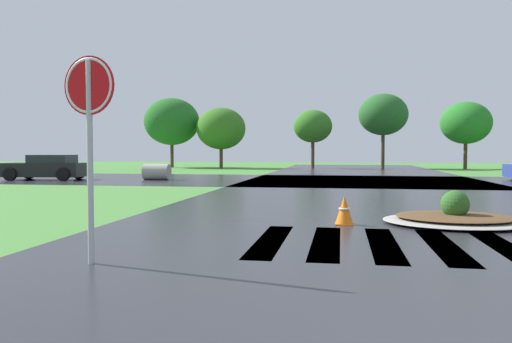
{
  "coord_description": "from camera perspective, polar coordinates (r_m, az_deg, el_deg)",
  "views": [
    {
      "loc": [
        -1.12,
        -2.43,
        1.48
      ],
      "look_at": [
        -3.67,
        12.6,
        0.84
      ],
      "focal_mm": 35.35,
      "sensor_mm": 36.0,
      "label": 1
    }
  ],
  "objects": [
    {
      "name": "stop_sign",
      "position": [
        6.88,
        -18.34,
        6.68
      ],
      "size": [
        0.75,
        0.17,
        2.7
      ],
      "rotation": [
        0.0,
        0.0,
        -0.18
      ],
      "color": "#B2B5BA",
      "rests_on": "ground"
    },
    {
      "name": "asphalt_roadway",
      "position": [
        12.57,
        14.7,
        -4.42
      ],
      "size": [
        11.51,
        80.0,
        0.01
      ],
      "primitive_type": "cube",
      "color": "#2B2B30",
      "rests_on": "ground"
    },
    {
      "name": "drainage_pipe_stack",
      "position": [
        25.67,
        -11.17,
        -0.05
      ],
      "size": [
        1.29,
        0.82,
        0.8
      ],
      "color": "#9E9B93",
      "rests_on": "ground"
    },
    {
      "name": "traffic_cone",
      "position": [
        10.19,
        9.97,
        -4.39
      ],
      "size": [
        0.37,
        0.37,
        0.58
      ],
      "color": "orange",
      "rests_on": "ground"
    },
    {
      "name": "median_island",
      "position": [
        10.92,
        21.57,
        -4.87
      ],
      "size": [
        2.82,
        2.36,
        0.68
      ],
      "color": "#9E9B93",
      "rests_on": "ground"
    },
    {
      "name": "crosswalk_stripes",
      "position": [
        8.34,
        17.34,
        -7.91
      ],
      "size": [
        4.95,
        3.11,
        0.01
      ],
      "color": "white",
      "rests_on": "ground"
    },
    {
      "name": "asphalt_cross_road",
      "position": [
        24.97,
        12.18,
        -1.04
      ],
      "size": [
        90.0,
        10.36,
        0.01
      ],
      "primitive_type": "cube",
      "color": "#2B2B30",
      "rests_on": "ground"
    },
    {
      "name": "background_treeline",
      "position": [
        41.66,
        7.54,
        5.45
      ],
      "size": [
        33.85,
        5.4,
        6.06
      ],
      "color": "#4C3823",
      "rests_on": "ground"
    },
    {
      "name": "car_blue_compact",
      "position": [
        27.37,
        -22.6,
        0.39
      ],
      "size": [
        4.08,
        2.33,
        1.26
      ],
      "rotation": [
        0.0,
        0.0,
        3.24
      ],
      "color": "black",
      "rests_on": "ground"
    }
  ]
}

